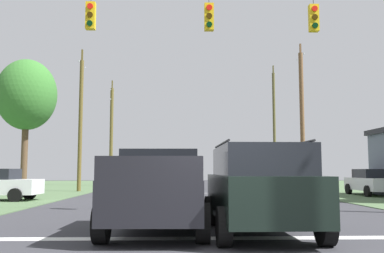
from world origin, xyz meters
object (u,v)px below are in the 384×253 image
at_px(distant_car_oncoming, 373,182).
at_px(utility_pole_far_right, 274,126).
at_px(overhead_signal_span, 201,83).
at_px(utility_pole_mid_right, 302,119).
at_px(suv_black, 258,187).
at_px(utility_pole_far_left, 111,134).
at_px(pickup_truck, 159,190).
at_px(tree_roadside_right, 27,95).
at_px(utility_pole_mid_left, 80,122).

distance_m(distant_car_oncoming, utility_pole_far_right, 17.35).
height_order(overhead_signal_span, utility_pole_mid_right, utility_pole_mid_right).
height_order(suv_black, utility_pole_far_right, utility_pole_far_right).
bearing_deg(utility_pole_far_left, suv_black, -75.38).
xyz_separation_m(pickup_truck, suv_black, (2.29, -0.71, 0.09)).
distance_m(suv_black, utility_pole_far_right, 32.55).
height_order(utility_pole_far_left, tree_roadside_right, utility_pole_far_left).
bearing_deg(utility_pole_mid_left, distant_car_oncoming, -17.06).
bearing_deg(utility_pole_far_left, utility_pole_mid_left, -91.92).
bearing_deg(overhead_signal_span, utility_pole_mid_right, 63.49).
bearing_deg(overhead_signal_span, pickup_truck, -107.40).
distance_m(utility_pole_mid_right, tree_roadside_right, 18.46).
xyz_separation_m(overhead_signal_span, utility_pole_mid_left, (-7.59, 15.74, 0.40)).
height_order(overhead_signal_span, tree_roadside_right, tree_roadside_right).
height_order(suv_black, utility_pole_mid_left, utility_pole_mid_left).
bearing_deg(distant_car_oncoming, overhead_signal_span, -135.29).
xyz_separation_m(pickup_truck, utility_pole_far_left, (-5.98, 31.03, 3.94)).
distance_m(overhead_signal_span, utility_pole_mid_right, 17.97).
bearing_deg(utility_pole_far_right, overhead_signal_span, -107.34).
bearing_deg(suv_black, tree_roadside_right, 124.38).
bearing_deg(utility_pole_mid_right, utility_pole_far_left, 144.01).
relative_size(pickup_truck, utility_pole_mid_left, 0.55).
relative_size(suv_black, utility_pole_far_left, 0.48).
distance_m(utility_pole_far_right, tree_roadside_right, 23.88).
bearing_deg(pickup_truck, overhead_signal_span, 72.60).
relative_size(utility_pole_mid_right, utility_pole_mid_left, 1.07).
height_order(overhead_signal_span, distant_car_oncoming, overhead_signal_span).
xyz_separation_m(pickup_truck, utility_pole_mid_right, (9.24, 19.97, 4.13)).
distance_m(suv_black, utility_pole_mid_left, 22.43).
bearing_deg(suv_black, utility_pole_mid_right, 71.43).
bearing_deg(overhead_signal_span, suv_black, -76.91).
relative_size(utility_pole_mid_right, utility_pole_far_left, 1.05).
distance_m(distant_car_oncoming, utility_pole_far_left, 24.70).
xyz_separation_m(overhead_signal_span, tree_roadside_right, (-9.79, 11.27, 1.49)).
bearing_deg(utility_pole_mid_left, utility_pole_far_right, 34.69).
bearing_deg(tree_roadside_right, utility_pole_far_left, 80.74).
bearing_deg(utility_pole_mid_left, utility_pole_far_left, 88.08).
relative_size(overhead_signal_span, pickup_truck, 2.81).
bearing_deg(utility_pole_far_left, overhead_signal_span, -75.12).
distance_m(utility_pole_mid_right, utility_pole_mid_left, 15.61).
bearing_deg(utility_pole_mid_left, pickup_truck, -72.04).
height_order(pickup_truck, utility_pole_mid_right, utility_pole_mid_right).
bearing_deg(suv_black, distant_car_oncoming, 58.02).
bearing_deg(utility_pole_far_right, suv_black, -103.08).
xyz_separation_m(utility_pole_mid_right, tree_roadside_right, (-17.81, -4.80, 0.78)).
distance_m(overhead_signal_span, suv_black, 5.78).
relative_size(distant_car_oncoming, utility_pole_mid_right, 0.41).
bearing_deg(utility_pole_mid_left, utility_pole_mid_right, 1.20).
xyz_separation_m(suv_black, tree_roadside_right, (-10.87, 15.88, 4.81)).
height_order(pickup_truck, suv_black, suv_black).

